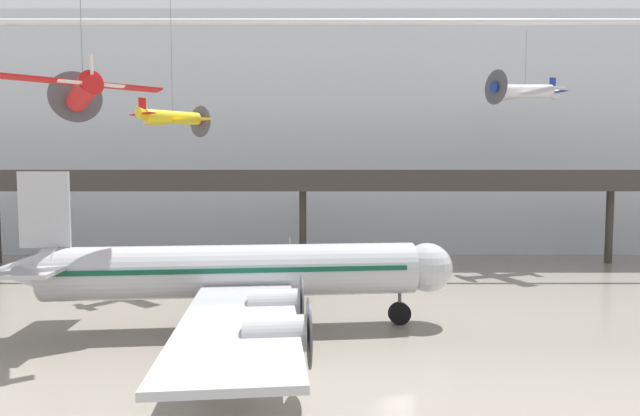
{
  "coord_description": "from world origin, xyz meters",
  "views": [
    {
      "loc": [
        1.69,
        -20.31,
        8.62
      ],
      "look_at": [
        1.59,
        11.11,
        6.6
      ],
      "focal_mm": 28.0,
      "sensor_mm": 36.0,
      "label": 1
    }
  ],
  "objects_px": {
    "airliner_silver_main": "(235,272)",
    "suspended_plane_yellow_lowwing": "(174,118)",
    "suspended_plane_red_highwing": "(85,91)",
    "suspended_plane_white_twin": "(527,91)"
  },
  "relations": [
    {
      "from": "suspended_plane_yellow_lowwing",
      "to": "suspended_plane_red_highwing",
      "type": "xyz_separation_m",
      "value": [
        -1.13,
        -11.76,
        -0.03
      ]
    },
    {
      "from": "airliner_silver_main",
      "to": "suspended_plane_white_twin",
      "type": "distance_m",
      "value": 33.46
    },
    {
      "from": "airliner_silver_main",
      "to": "suspended_plane_red_highwing",
      "type": "xyz_separation_m",
      "value": [
        -7.31,
        -1.63,
        9.7
      ]
    },
    {
      "from": "airliner_silver_main",
      "to": "suspended_plane_yellow_lowwing",
      "type": "bearing_deg",
      "value": 115.69
    },
    {
      "from": "airliner_silver_main",
      "to": "suspended_plane_yellow_lowwing",
      "type": "relative_size",
      "value": 2.86
    },
    {
      "from": "suspended_plane_yellow_lowwing",
      "to": "suspended_plane_red_highwing",
      "type": "distance_m",
      "value": 11.81
    },
    {
      "from": "airliner_silver_main",
      "to": "suspended_plane_yellow_lowwing",
      "type": "distance_m",
      "value": 15.35
    },
    {
      "from": "airliner_silver_main",
      "to": "suspended_plane_yellow_lowwing",
      "type": "height_order",
      "value": "suspended_plane_yellow_lowwing"
    },
    {
      "from": "suspended_plane_yellow_lowwing",
      "to": "suspended_plane_red_highwing",
      "type": "bearing_deg",
      "value": -147.33
    },
    {
      "from": "suspended_plane_red_highwing",
      "to": "suspended_plane_white_twin",
      "type": "bearing_deg",
      "value": -88.89
    }
  ]
}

